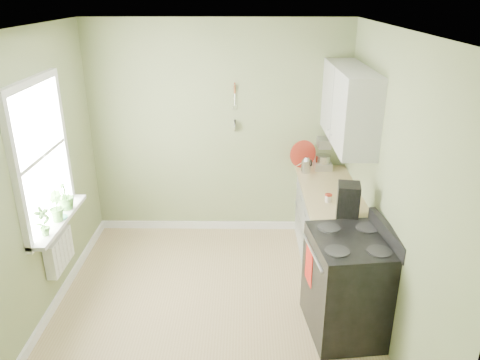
{
  "coord_description": "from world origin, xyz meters",
  "views": [
    {
      "loc": [
        0.32,
        -3.8,
        2.99
      ],
      "look_at": [
        0.28,
        0.55,
        1.21
      ],
      "focal_mm": 35.0,
      "sensor_mm": 36.0,
      "label": 1
    }
  ],
  "objects_px": {
    "stove": "(349,285)",
    "stand_mixer": "(322,153)",
    "kettle": "(306,165)",
    "coffee_maker": "(348,203)"
  },
  "relations": [
    {
      "from": "stove",
      "to": "stand_mixer",
      "type": "xyz_separation_m",
      "value": [
        0.02,
        1.94,
        0.6
      ]
    },
    {
      "from": "stove",
      "to": "kettle",
      "type": "bearing_deg",
      "value": 96.81
    },
    {
      "from": "coffee_maker",
      "to": "stand_mixer",
      "type": "bearing_deg",
      "value": 90.99
    },
    {
      "from": "stove",
      "to": "coffee_maker",
      "type": "height_order",
      "value": "coffee_maker"
    },
    {
      "from": "kettle",
      "to": "coffee_maker",
      "type": "height_order",
      "value": "coffee_maker"
    },
    {
      "from": "stove",
      "to": "coffee_maker",
      "type": "distance_m",
      "value": 0.78
    },
    {
      "from": "kettle",
      "to": "coffee_maker",
      "type": "xyz_separation_m",
      "value": [
        0.25,
        -1.24,
        0.07
      ]
    },
    {
      "from": "stand_mixer",
      "to": "coffee_maker",
      "type": "xyz_separation_m",
      "value": [
        0.02,
        -1.44,
        -0.01
      ]
    },
    {
      "from": "stove",
      "to": "stand_mixer",
      "type": "relative_size",
      "value": 2.53
    },
    {
      "from": "coffee_maker",
      "to": "stove",
      "type": "bearing_deg",
      "value": -94.76
    }
  ]
}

